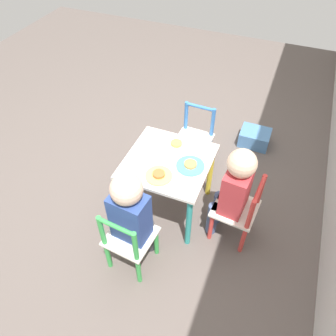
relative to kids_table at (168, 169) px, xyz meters
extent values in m
plane|color=#5B514C|center=(0.00, 0.00, -0.38)|extent=(6.00, 6.00, 0.00)
cube|color=silver|center=(0.00, 0.00, 0.07)|extent=(0.52, 0.52, 0.02)
cylinder|color=orange|center=(-0.23, -0.23, -0.16)|extent=(0.04, 0.04, 0.44)
cylinder|color=#8E51BC|center=(0.23, -0.23, -0.16)|extent=(0.04, 0.04, 0.44)
cylinder|color=yellow|center=(-0.23, 0.23, -0.16)|extent=(0.04, 0.04, 0.44)
cylinder|color=teal|center=(0.23, 0.23, -0.16)|extent=(0.04, 0.04, 0.44)
cube|color=silver|center=(0.47, -0.04, -0.13)|extent=(0.28, 0.28, 0.02)
cylinder|color=green|center=(0.37, 0.07, -0.26)|extent=(0.03, 0.03, 0.25)
cylinder|color=green|center=(0.35, -0.14, -0.26)|extent=(0.03, 0.03, 0.25)
cylinder|color=green|center=(0.58, 0.05, -0.26)|extent=(0.03, 0.03, 0.25)
cylinder|color=green|center=(0.56, -0.16, -0.26)|extent=(0.03, 0.03, 0.25)
cylinder|color=green|center=(0.58, 0.05, -0.01)|extent=(0.03, 0.03, 0.26)
cylinder|color=green|center=(0.56, -0.16, -0.01)|extent=(0.03, 0.03, 0.26)
cylinder|color=green|center=(0.57, -0.05, 0.11)|extent=(0.04, 0.21, 0.02)
cube|color=silver|center=(0.04, 0.47, -0.13)|extent=(0.28, 0.28, 0.02)
cylinder|color=#DB3D38|center=(-0.07, 0.37, -0.26)|extent=(0.03, 0.03, 0.25)
cylinder|color=#DB3D38|center=(0.14, 0.35, -0.26)|extent=(0.03, 0.03, 0.25)
cylinder|color=#DB3D38|center=(-0.05, 0.58, -0.26)|extent=(0.03, 0.03, 0.25)
cylinder|color=#DB3D38|center=(0.16, 0.56, -0.26)|extent=(0.03, 0.03, 0.25)
cylinder|color=#DB3D38|center=(-0.05, 0.58, -0.01)|extent=(0.03, 0.03, 0.26)
cylinder|color=#DB3D38|center=(0.16, 0.56, -0.01)|extent=(0.03, 0.03, 0.26)
cylinder|color=#DB3D38|center=(0.05, 0.57, 0.11)|extent=(0.21, 0.04, 0.02)
cube|color=silver|center=(-0.47, 0.02, -0.13)|extent=(0.27, 0.27, 0.02)
cylinder|color=#387AD1|center=(-0.37, -0.09, -0.26)|extent=(0.03, 0.03, 0.25)
cylinder|color=#387AD1|center=(-0.36, 0.12, -0.26)|extent=(0.03, 0.03, 0.25)
cylinder|color=#387AD1|center=(-0.58, -0.08, -0.26)|extent=(0.03, 0.03, 0.25)
cylinder|color=#387AD1|center=(-0.57, 0.13, -0.26)|extent=(0.03, 0.03, 0.25)
cylinder|color=#387AD1|center=(-0.58, -0.08, -0.01)|extent=(0.03, 0.03, 0.26)
cylinder|color=#387AD1|center=(-0.57, 0.13, -0.01)|extent=(0.03, 0.03, 0.26)
cylinder|color=#387AD1|center=(-0.57, 0.02, 0.11)|extent=(0.03, 0.21, 0.02)
cylinder|color=#38383D|center=(0.35, 0.02, -0.25)|extent=(0.07, 0.07, 0.26)
cylinder|color=#38383D|center=(0.34, -0.08, -0.25)|extent=(0.07, 0.07, 0.26)
cube|color=#2D478E|center=(0.45, -0.04, 0.04)|extent=(0.16, 0.21, 0.32)
sphere|color=beige|center=(0.45, -0.04, 0.27)|extent=(0.17, 0.17, 0.17)
cylinder|color=#4C608E|center=(-0.02, 0.35, -0.25)|extent=(0.07, 0.07, 0.26)
cylinder|color=#4C608E|center=(0.08, 0.34, -0.25)|extent=(0.07, 0.07, 0.26)
cube|color=#B23338|center=(0.04, 0.45, 0.03)|extent=(0.21, 0.16, 0.30)
sphere|color=#DBB293|center=(0.04, 0.45, 0.25)|extent=(0.17, 0.17, 0.17)
cylinder|color=#EADB66|center=(0.15, 0.00, 0.08)|extent=(0.16, 0.16, 0.01)
cylinder|color=#CC6633|center=(0.15, 0.00, 0.10)|extent=(0.07, 0.07, 0.02)
cylinder|color=#4C9EE0|center=(0.00, 0.15, 0.08)|extent=(0.17, 0.17, 0.01)
cylinder|color=gold|center=(0.00, 0.15, 0.10)|extent=(0.08, 0.08, 0.02)
cylinder|color=white|center=(-0.15, 0.00, 0.08)|extent=(0.16, 0.16, 0.01)
cylinder|color=gold|center=(-0.15, 0.00, 0.10)|extent=(0.07, 0.07, 0.02)
cube|color=#4C7FB7|center=(-0.91, 0.43, -0.32)|extent=(0.20, 0.25, 0.13)
camera|label=1|loc=(1.35, 0.54, 1.49)|focal=35.00mm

